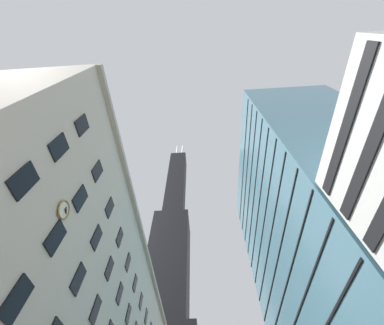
# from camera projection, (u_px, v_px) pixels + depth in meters

# --- Properties ---
(dark_skyscraper) EXTENTS (29.84, 29.84, 210.25)m
(dark_skyscraper) POSITION_uv_depth(u_px,v_px,m) (166.00, 292.00, 109.22)
(dark_skyscraper) COLOR black
(dark_skyscraper) RESTS_ON ground
(glass_office_midrise) EXTENTS (19.62, 38.09, 57.88)m
(glass_office_midrise) POSITION_uv_depth(u_px,v_px,m) (323.00, 238.00, 40.61)
(glass_office_midrise) COLOR teal
(glass_office_midrise) RESTS_ON ground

